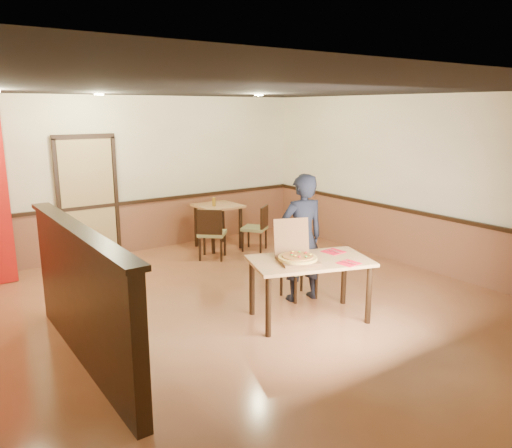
% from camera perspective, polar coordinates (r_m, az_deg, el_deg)
% --- Properties ---
extents(floor, '(7.00, 7.00, 0.00)m').
position_cam_1_polar(floor, '(6.58, -2.06, -9.97)').
color(floor, '#AE6B43').
rests_on(floor, ground).
extents(ceiling, '(7.00, 7.00, 0.00)m').
position_cam_1_polar(ceiling, '(6.06, -2.29, 15.19)').
color(ceiling, black).
rests_on(ceiling, wall_back).
extents(wall_back, '(7.00, 0.00, 7.00)m').
position_cam_1_polar(wall_back, '(9.26, -14.13, 5.39)').
color(wall_back, '#FEF2C6').
rests_on(wall_back, floor).
extents(wall_right, '(0.00, 7.00, 7.00)m').
position_cam_1_polar(wall_right, '(8.57, 17.90, 4.56)').
color(wall_right, '#FEF2C6').
rests_on(wall_right, floor).
extents(wainscot_back, '(7.00, 0.04, 0.90)m').
position_cam_1_polar(wainscot_back, '(9.41, -13.75, -0.36)').
color(wainscot_back, brown).
rests_on(wainscot_back, floor).
extents(chair_rail_back, '(7.00, 0.06, 0.06)m').
position_cam_1_polar(chair_rail_back, '(9.29, -13.86, 2.43)').
color(chair_rail_back, black).
rests_on(chair_rail_back, wall_back).
extents(wainscot_right, '(0.04, 7.00, 0.90)m').
position_cam_1_polar(wainscot_right, '(8.72, 17.35, -1.63)').
color(wainscot_right, brown).
rests_on(wainscot_right, floor).
extents(chair_rail_right, '(0.06, 7.00, 0.06)m').
position_cam_1_polar(chair_rail_right, '(8.61, 17.48, 1.38)').
color(chair_rail_right, black).
rests_on(chair_rail_right, wall_right).
extents(back_door, '(0.90, 0.06, 2.10)m').
position_cam_1_polar(back_door, '(9.03, -18.65, 2.66)').
color(back_door, tan).
rests_on(back_door, wall_back).
extents(booth_partition, '(0.20, 3.10, 1.44)m').
position_cam_1_polar(booth_partition, '(5.37, -19.21, -7.71)').
color(booth_partition, black).
rests_on(booth_partition, floor).
extents(spot_b, '(0.14, 0.14, 0.02)m').
position_cam_1_polar(spot_b, '(7.98, -17.50, 13.96)').
color(spot_b, '#FFECB2').
rests_on(spot_b, ceiling).
extents(spot_c, '(0.14, 0.14, 0.02)m').
position_cam_1_polar(spot_c, '(8.09, 0.33, 14.53)').
color(spot_c, '#FFECB2').
rests_on(spot_c, ceiling).
extents(main_table, '(1.63, 1.24, 0.77)m').
position_cam_1_polar(main_table, '(6.18, 6.16, -5.02)').
color(main_table, tan).
rests_on(main_table, floor).
extents(diner_chair, '(0.45, 0.45, 0.85)m').
position_cam_1_polar(diner_chair, '(6.98, 4.64, -4.57)').
color(diner_chair, olive).
rests_on(diner_chair, floor).
extents(side_chair_left, '(0.64, 0.64, 0.91)m').
position_cam_1_polar(side_chair_left, '(8.66, -5.12, -0.87)').
color(side_chair_left, olive).
rests_on(side_chair_left, floor).
extents(side_chair_right, '(0.58, 0.58, 0.84)m').
position_cam_1_polar(side_chair_right, '(9.18, 0.19, -0.25)').
color(side_chair_right, olive).
rests_on(side_chair_right, floor).
extents(side_table, '(0.79, 0.79, 0.82)m').
position_cam_1_polar(side_table, '(9.37, -4.37, 1.12)').
color(side_table, tan).
rests_on(side_table, floor).
extents(diner, '(0.70, 0.53, 1.75)m').
position_cam_1_polar(diner, '(6.74, 5.26, -1.60)').
color(diner, black).
rests_on(diner, floor).
extents(pizza_box, '(0.61, 0.66, 0.47)m').
position_cam_1_polar(pizza_box, '(6.06, 4.65, -3.66)').
color(pizza_box, brown).
rests_on(pizza_box, main_table).
extents(pizza, '(0.60, 0.60, 0.03)m').
position_cam_1_polar(pizza, '(6.02, 4.80, -3.89)').
color(pizza, gold).
rests_on(pizza, pizza_box).
extents(napkin_near, '(0.25, 0.25, 0.01)m').
position_cam_1_polar(napkin_near, '(6.06, 10.54, -4.41)').
color(napkin_near, red).
rests_on(napkin_near, main_table).
extents(napkin_far, '(0.26, 0.26, 0.01)m').
position_cam_1_polar(napkin_far, '(6.50, 8.84, -3.13)').
color(napkin_far, red).
rests_on(napkin_far, main_table).
extents(condiment, '(0.06, 0.06, 0.16)m').
position_cam_1_polar(condiment, '(9.22, -4.83, 2.56)').
color(condiment, olive).
rests_on(condiment, side_table).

